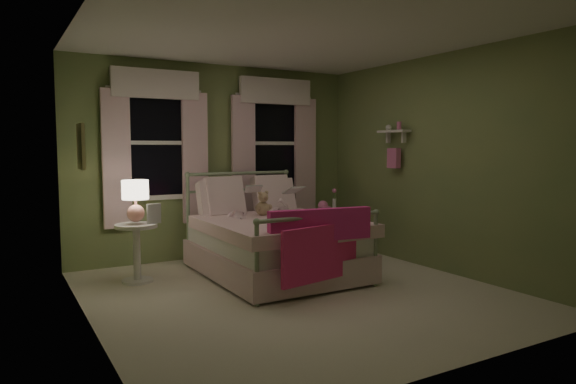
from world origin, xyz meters
TOP-DOWN VIEW (x-y plane):
  - room_shell at (0.00, 0.00)m, footprint 4.20×4.20m
  - bed at (0.16, 0.80)m, footprint 1.58×2.04m
  - pink_throw at (0.16, -0.23)m, footprint 1.10×0.32m
  - child_left at (-0.12, 1.22)m, footprint 0.31×0.24m
  - child_right at (0.44, 1.22)m, footprint 0.42×0.37m
  - book_left at (-0.12, 0.97)m, footprint 0.23×0.18m
  - book_right at (0.44, 0.97)m, footprint 0.20×0.11m
  - teddy_bear at (0.16, 1.06)m, footprint 0.23×0.18m
  - nightstand_left at (-1.32, 1.24)m, footprint 0.46×0.46m
  - table_lamp at (-1.32, 1.24)m, footprint 0.29×0.29m
  - book_nightstand at (-1.22, 1.16)m, footprint 0.18×0.24m
  - nightstand_right at (1.26, 1.25)m, footprint 0.50×0.40m
  - pink_toy at (1.16, 1.25)m, footprint 0.14×0.19m
  - bud_vase at (1.38, 1.30)m, footprint 0.06×0.06m
  - window_left at (-0.85, 2.03)m, footprint 1.34×0.13m
  - window_right at (0.85, 2.03)m, footprint 1.34×0.13m
  - wall_shelf at (1.90, 0.70)m, footprint 0.15×0.50m
  - framed_picture at (-1.95, 0.60)m, footprint 0.03×0.32m

SIDE VIEW (x-z plane):
  - bed at x=0.16m, z-range -0.21..0.98m
  - nightstand_left at x=-1.32m, z-range 0.09..0.74m
  - nightstand_right at x=1.26m, z-range 0.23..0.87m
  - pink_throw at x=0.16m, z-range 0.26..0.96m
  - book_nightstand at x=-1.22m, z-range 0.65..0.67m
  - pink_toy at x=1.16m, z-range 0.64..0.78m
  - bud_vase at x=1.38m, z-range 0.65..0.93m
  - teddy_bear at x=0.16m, z-range 0.64..0.94m
  - book_right at x=0.44m, z-range 0.79..1.05m
  - child_right at x=0.44m, z-range 0.57..1.30m
  - child_left at x=-0.12m, z-range 0.57..1.31m
  - table_lamp at x=-1.32m, z-range 0.72..1.19m
  - book_left at x=-0.12m, z-range 0.83..1.09m
  - room_shell at x=0.00m, z-range -0.80..3.40m
  - framed_picture at x=-1.95m, z-range 1.29..1.71m
  - wall_shelf at x=1.90m, z-range 1.22..1.82m
  - window_left at x=-0.85m, z-range 0.64..2.60m
  - window_right at x=0.85m, z-range 0.64..2.60m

